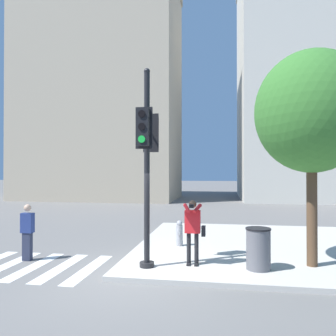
{
  "coord_description": "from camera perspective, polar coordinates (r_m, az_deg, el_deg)",
  "views": [
    {
      "loc": [
        2.21,
        -7.7,
        2.55
      ],
      "look_at": [
        0.84,
        0.72,
        2.64
      ],
      "focal_mm": 35.0,
      "sensor_mm": 36.0,
      "label": 1
    }
  ],
  "objects": [
    {
      "name": "ground_plane",
      "position": [
        8.41,
        -6.78,
        -18.23
      ],
      "size": [
        160.0,
        160.0,
        0.0
      ],
      "primitive_type": "plane",
      "color": "slate"
    },
    {
      "name": "sidewalk_corner",
      "position": [
        11.54,
        15.87,
        -12.99
      ],
      "size": [
        8.0,
        8.0,
        0.13
      ],
      "color": "#BCB7AD",
      "rests_on": "ground_plane"
    },
    {
      "name": "crosswalk_stripes",
      "position": [
        10.25,
        -26.05,
        -14.9
      ],
      "size": [
        5.02,
        2.66,
        0.01
      ],
      "color": "silver",
      "rests_on": "ground_plane"
    },
    {
      "name": "traffic_signal_pole",
      "position": [
        8.33,
        -3.61,
        2.98
      ],
      "size": [
        0.44,
        1.27,
        5.05
      ],
      "color": "black",
      "rests_on": "sidewalk_corner"
    },
    {
      "name": "person_photographer",
      "position": [
        8.63,
        4.41,
        -10.1
      ],
      "size": [
        0.58,
        0.54,
        1.66
      ],
      "color": "black",
      "rests_on": "sidewalk_corner"
    },
    {
      "name": "pedestrian_distant",
      "position": [
        10.34,
        -23.29,
        -10.0
      ],
      "size": [
        0.34,
        0.2,
        1.61
      ],
      "color": "#282D42",
      "rests_on": "ground_plane"
    },
    {
      "name": "street_tree",
      "position": [
        9.28,
        23.71,
        8.85
      ],
      "size": [
        2.86,
        2.86,
        5.52
      ],
      "color": "brown",
      "rests_on": "sidewalk_corner"
    },
    {
      "name": "fire_hydrant",
      "position": [
        10.84,
        2.02,
        -11.29
      ],
      "size": [
        0.21,
        0.27,
        0.82
      ],
      "color": "#99999E",
      "rests_on": "sidewalk_corner"
    },
    {
      "name": "trash_bin",
      "position": [
        8.59,
        15.45,
        -13.38
      ],
      "size": [
        0.62,
        0.62,
        1.02
      ],
      "color": "#5B5B60",
      "rests_on": "sidewalk_corner"
    },
    {
      "name": "building_left",
      "position": [
        32.43,
        -11.52,
        13.18
      ],
      "size": [
        14.49,
        8.61,
        20.48
      ],
      "color": "tan",
      "rests_on": "ground_plane"
    },
    {
      "name": "building_right",
      "position": [
        34.65,
        26.44,
        13.98
      ],
      "size": [
        16.56,
        11.6,
        22.43
      ],
      "color": "beige",
      "rests_on": "ground_plane"
    }
  ]
}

